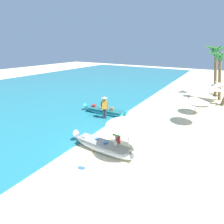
% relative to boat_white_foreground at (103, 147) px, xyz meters
% --- Properties ---
extents(ground_plane, '(80.00, 80.00, 0.00)m').
position_rel_boat_white_foreground_xyz_m(ground_plane, '(0.34, 0.56, -0.30)').
color(ground_plane, beige).
extents(sea, '(24.00, 56.00, 0.10)m').
position_rel_boat_white_foreground_xyz_m(sea, '(-13.60, 8.56, -0.25)').
color(sea, teal).
rests_on(sea, ground).
extents(boat_white_foreground, '(3.93, 0.79, 0.81)m').
position_rel_boat_white_foreground_xyz_m(boat_white_foreground, '(0.00, 0.00, 0.00)').
color(boat_white_foreground, white).
rests_on(boat_white_foreground, ground).
extents(boat_cyan_midground, '(4.01, 1.08, 0.76)m').
position_rel_boat_white_foreground_xyz_m(boat_cyan_midground, '(-2.89, 4.42, -0.03)').
color(boat_cyan_midground, '#33B2BC').
rests_on(boat_cyan_midground, ground).
extents(person_vendor_hatted, '(0.57, 0.47, 1.81)m').
position_rel_boat_white_foreground_xyz_m(person_vendor_hatted, '(-2.32, 3.57, 0.75)').
color(person_vendor_hatted, '#333842').
rests_on(person_vendor_hatted, ground).
extents(person_tourist_customer, '(0.54, 0.53, 1.74)m').
position_rel_boat_white_foreground_xyz_m(person_tourist_customer, '(0.62, 0.49, 0.69)').
color(person_tourist_customer, '#B2383D').
rests_on(person_tourist_customer, ground).
extents(patio_umbrella_large, '(2.25, 2.25, 2.05)m').
position_rel_boat_white_foreground_xyz_m(patio_umbrella_large, '(1.24, 0.44, 1.55)').
color(patio_umbrella_large, '#B7B7BC').
rests_on(patio_umbrella_large, ground).
extents(parasol_row_0, '(1.60, 1.60, 1.91)m').
position_rel_boat_white_foreground_xyz_m(parasol_row_0, '(3.45, 6.33, 1.45)').
color(parasol_row_0, '#8E6B47').
rests_on(parasol_row_0, ground).
extents(parasol_row_1, '(1.60, 1.60, 1.91)m').
position_rel_boat_white_foreground_xyz_m(parasol_row_1, '(3.47, 8.67, 1.45)').
color(parasol_row_1, '#8E6B47').
rests_on(parasol_row_1, ground).
extents(parasol_row_2, '(1.60, 1.60, 1.91)m').
position_rel_boat_white_foreground_xyz_m(parasol_row_2, '(4.08, 11.20, 1.45)').
color(parasol_row_2, '#8E6B47').
rests_on(parasol_row_2, ground).
extents(parasol_row_3, '(1.60, 1.60, 1.91)m').
position_rel_boat_white_foreground_xyz_m(parasol_row_3, '(4.43, 13.27, 1.45)').
color(parasol_row_3, '#8E6B47').
rests_on(parasol_row_3, ground).
extents(parasol_row_4, '(1.60, 1.60, 1.91)m').
position_rel_boat_white_foreground_xyz_m(parasol_row_4, '(4.68, 15.84, 1.45)').
color(parasol_row_4, '#8E6B47').
rests_on(parasol_row_4, ground).
extents(palm_tree_mid_cluster, '(2.67, 2.93, 5.51)m').
position_rel_boat_white_foreground_xyz_m(palm_tree_mid_cluster, '(3.56, 15.58, 4.18)').
color(palm_tree_mid_cluster, brown).
rests_on(palm_tree_mid_cluster, ground).
extents(palm_tree_far_behind, '(2.91, 2.66, 4.99)m').
position_rel_boat_white_foreground_xyz_m(palm_tree_far_behind, '(4.09, 13.95, 3.71)').
color(palm_tree_far_behind, brown).
rests_on(palm_tree_far_behind, ground).
extents(paddle, '(0.65, 1.77, 0.05)m').
position_rel_boat_white_foreground_xyz_m(paddle, '(-0.19, -1.09, -0.27)').
color(paddle, '#8E6B47').
rests_on(paddle, ground).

